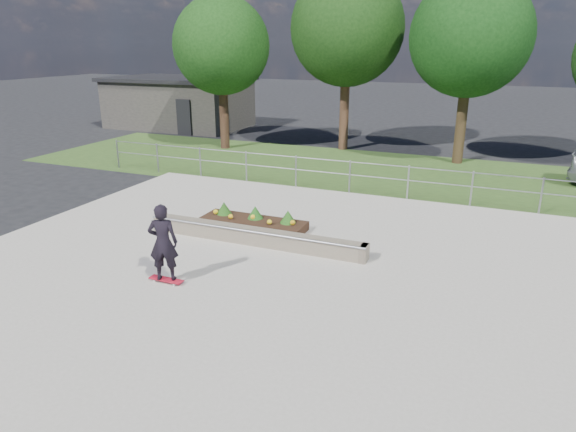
% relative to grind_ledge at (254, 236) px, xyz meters
% --- Properties ---
extents(ground, '(120.00, 120.00, 0.00)m').
position_rel_grind_ledge_xyz_m(ground, '(0.93, -1.93, -0.26)').
color(ground, black).
rests_on(ground, ground).
extents(grass_verge, '(30.00, 8.00, 0.02)m').
position_rel_grind_ledge_xyz_m(grass_verge, '(0.93, 9.07, -0.25)').
color(grass_verge, '#2F4A1D').
rests_on(grass_verge, ground).
extents(concrete_slab, '(15.00, 15.00, 0.06)m').
position_rel_grind_ledge_xyz_m(concrete_slab, '(0.93, -1.93, -0.23)').
color(concrete_slab, '#A59E92').
rests_on(concrete_slab, ground).
extents(fence, '(20.06, 0.06, 1.20)m').
position_rel_grind_ledge_xyz_m(fence, '(0.93, 5.57, 0.51)').
color(fence, gray).
rests_on(fence, ground).
extents(building, '(8.40, 5.40, 3.00)m').
position_rel_grind_ledge_xyz_m(building, '(-13.07, 16.07, 1.25)').
color(building, '#302E2B').
rests_on(building, ground).
extents(tree_far_left, '(4.55, 4.55, 7.15)m').
position_rel_grind_ledge_xyz_m(tree_far_left, '(-7.07, 11.07, 4.59)').
color(tree_far_left, black).
rests_on(tree_far_left, ground).
extents(tree_mid_left, '(5.25, 5.25, 8.25)m').
position_rel_grind_ledge_xyz_m(tree_mid_left, '(-1.57, 13.07, 5.34)').
color(tree_mid_left, '#382116').
rests_on(tree_mid_left, ground).
extents(tree_mid_right, '(4.90, 4.90, 7.70)m').
position_rel_grind_ledge_xyz_m(tree_mid_right, '(3.93, 12.07, 4.97)').
color(tree_mid_right, black).
rests_on(tree_mid_right, ground).
extents(grind_ledge, '(6.00, 0.44, 0.43)m').
position_rel_grind_ledge_xyz_m(grind_ledge, '(0.00, 0.00, 0.00)').
color(grind_ledge, '#675B4C').
rests_on(grind_ledge, concrete_slab).
extents(planter_bed, '(3.00, 1.20, 0.61)m').
position_rel_grind_ledge_xyz_m(planter_bed, '(-0.55, 0.98, -0.02)').
color(planter_bed, black).
rests_on(planter_bed, concrete_slab).
extents(skateboarder, '(0.80, 0.62, 1.79)m').
position_rel_grind_ledge_xyz_m(skateboarder, '(-0.77, -2.79, 0.72)').
color(skateboarder, white).
rests_on(skateboarder, concrete_slab).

